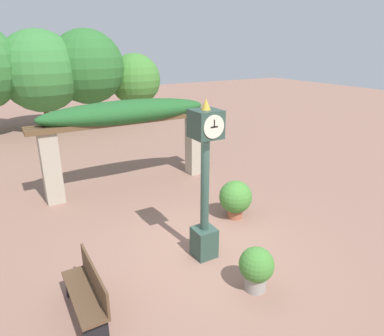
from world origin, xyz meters
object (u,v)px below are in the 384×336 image
park_bench (88,292)px  potted_plant_near_left (235,198)px  potted_plant_near_right (256,267)px  pedestal_clock (205,181)px

park_bench → potted_plant_near_left: bearing=109.9°
potted_plant_near_right → pedestal_clock: bearing=100.1°
potted_plant_near_left → potted_plant_near_right: 2.75m
potted_plant_near_left → park_bench: 4.38m
potted_plant_near_left → park_bench: size_ratio=0.66×
potted_plant_near_right → park_bench: bearing=161.8°
potted_plant_near_right → park_bench: park_bench is taller
pedestal_clock → park_bench: bearing=-169.8°
potted_plant_near_right → park_bench: size_ratio=0.56×
pedestal_clock → potted_plant_near_right: size_ratio=3.94×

